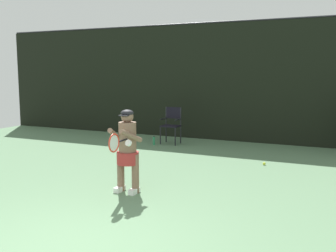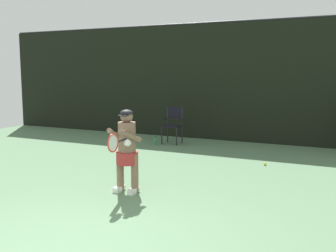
{
  "view_description": "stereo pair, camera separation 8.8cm",
  "coord_description": "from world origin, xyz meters",
  "px_view_note": "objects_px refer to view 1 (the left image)",
  "views": [
    {
      "loc": [
        2.91,
        -3.34,
        2.12
      ],
      "look_at": [
        -0.35,
        3.77,
        1.05
      ],
      "focal_mm": 42.19,
      "sensor_mm": 36.0,
      "label": 1
    },
    {
      "loc": [
        2.99,
        -3.3,
        2.12
      ],
      "look_at": [
        -0.35,
        3.77,
        1.05
      ],
      "focal_mm": 42.19,
      "sensor_mm": 36.0,
      "label": 2
    }
  ],
  "objects_px": {
    "water_bottle": "(154,141)",
    "tennis_racket": "(115,143)",
    "umpire_chair": "(172,123)",
    "tennis_player": "(127,148)",
    "tennis_ball_loose": "(264,164)"
  },
  "relations": [
    {
      "from": "tennis_player",
      "to": "tennis_ball_loose",
      "type": "height_order",
      "value": "tennis_player"
    },
    {
      "from": "umpire_chair",
      "to": "tennis_ball_loose",
      "type": "relative_size",
      "value": 15.88
    },
    {
      "from": "tennis_racket",
      "to": "tennis_ball_loose",
      "type": "distance_m",
      "value": 4.1
    },
    {
      "from": "umpire_chair",
      "to": "water_bottle",
      "type": "bearing_deg",
      "value": -130.51
    },
    {
      "from": "umpire_chair",
      "to": "tennis_ball_loose",
      "type": "distance_m",
      "value": 3.53
    },
    {
      "from": "umpire_chair",
      "to": "water_bottle",
      "type": "height_order",
      "value": "umpire_chair"
    },
    {
      "from": "umpire_chair",
      "to": "tennis_player",
      "type": "xyz_separation_m",
      "value": [
        1.26,
        -4.72,
        0.19
      ]
    },
    {
      "from": "umpire_chair",
      "to": "water_bottle",
      "type": "xyz_separation_m",
      "value": [
        -0.37,
        -0.43,
        -0.5
      ]
    },
    {
      "from": "tennis_player",
      "to": "umpire_chair",
      "type": "bearing_deg",
      "value": 104.96
    },
    {
      "from": "tennis_player",
      "to": "tennis_ball_loose",
      "type": "relative_size",
      "value": 21.69
    },
    {
      "from": "tennis_player",
      "to": "tennis_racket",
      "type": "relative_size",
      "value": 2.45
    },
    {
      "from": "tennis_player",
      "to": "tennis_racket",
      "type": "xyz_separation_m",
      "value": [
        0.07,
        -0.51,
        0.17
      ]
    },
    {
      "from": "water_bottle",
      "to": "tennis_ball_loose",
      "type": "height_order",
      "value": "water_bottle"
    },
    {
      "from": "water_bottle",
      "to": "tennis_racket",
      "type": "height_order",
      "value": "tennis_racket"
    },
    {
      "from": "water_bottle",
      "to": "tennis_ball_loose",
      "type": "relative_size",
      "value": 3.9
    }
  ]
}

